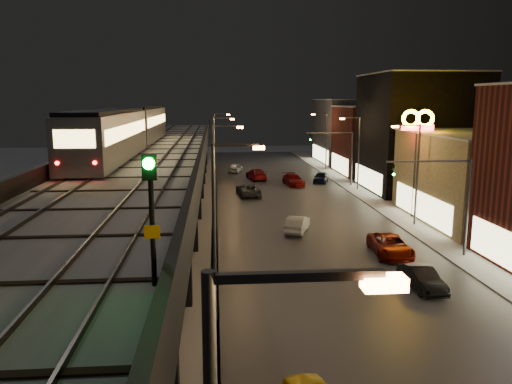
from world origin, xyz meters
name	(u,v)px	position (x,y,z in m)	size (l,w,h in m)	color
road_surface	(301,217)	(7.50, 35.00, 0.03)	(17.00, 120.00, 0.06)	#46474D
sidewalk_right	(403,215)	(17.50, 35.00, 0.07)	(4.00, 120.00, 0.14)	#9FA1A8
under_viaduct_pavement	(158,220)	(-6.00, 35.00, 0.03)	(11.00, 120.00, 0.06)	#9FA1A8
elevated_viaduct	(152,165)	(-6.00, 31.84, 5.62)	(9.00, 100.00, 6.30)	black
viaduct_trackbed	(151,155)	(-6.01, 31.97, 6.39)	(8.40, 100.00, 0.32)	#B2B7C1
viaduct_parapet_streetside	(203,150)	(-1.65, 32.00, 6.85)	(0.30, 100.00, 1.10)	black
viaduct_parapet_far	(99,150)	(-10.35, 32.00, 6.85)	(0.30, 100.00, 1.10)	black
building_c	(487,178)	(23.99, 32.00, 4.08)	(12.20, 15.20, 8.16)	#897C56
building_d	(418,133)	(23.99, 48.00, 7.08)	(12.20, 13.20, 14.16)	black
building_e	(380,140)	(23.99, 62.00, 5.08)	(12.20, 12.20, 10.16)	#491913
building_f	(354,131)	(23.99, 76.00, 5.58)	(12.20, 16.20, 11.16)	#3A3A41
streetlight_left_1	(220,220)	(-0.43, 13.00, 5.24)	(2.57, 0.28, 9.00)	#38383A
streetlight_left_2	(217,170)	(-0.43, 31.00, 5.24)	(2.57, 0.28, 9.00)	#38383A
streetlight_right_2	(415,167)	(16.73, 31.00, 5.24)	(2.56, 0.28, 9.00)	#38383A
streetlight_left_3	(216,149)	(-0.43, 49.00, 5.24)	(2.57, 0.28, 9.00)	#38383A
streetlight_right_3	(357,148)	(16.73, 49.00, 5.24)	(2.56, 0.28, 9.00)	#38383A
streetlight_left_4	(216,138)	(-0.43, 67.00, 5.24)	(2.57, 0.28, 9.00)	#38383A
streetlight_right_4	(325,137)	(16.73, 67.00, 5.24)	(2.56, 0.28, 9.00)	#38383A
traffic_light_rig_a	(453,195)	(15.84, 22.00, 4.50)	(6.10, 0.34, 7.00)	#38383A
traffic_light_rig_b	(343,151)	(15.84, 52.00, 4.50)	(6.10, 0.34, 7.00)	#38383A
subway_train	(130,128)	(-8.50, 36.74, 8.47)	(3.11, 37.40, 3.72)	gray
rail_signal	(151,194)	(-2.10, 0.72, 8.89)	(0.37, 0.44, 3.19)	black
car_near_white	(297,225)	(6.22, 29.55, 0.70)	(1.47, 4.23, 1.39)	silver
car_mid_silver	(248,190)	(3.20, 45.95, 0.73)	(2.41, 5.22, 1.45)	#414346
car_mid_dark	(256,175)	(5.11, 57.84, 0.76)	(2.12, 5.22, 1.52)	maroon
car_far_white	(235,168)	(2.48, 65.10, 0.71)	(1.68, 4.18, 1.42)	silver
car_onc_silver	(422,280)	(11.40, 16.12, 0.66)	(1.41, 4.03, 1.33)	black
car_onc_dark	(390,246)	(11.82, 22.65, 0.73)	(2.43, 5.27, 1.47)	maroon
car_onc_white	(293,180)	(9.50, 52.63, 0.72)	(2.03, 5.00, 1.45)	#6E0606
car_onc_red	(321,178)	(13.55, 54.54, 0.73)	(1.71, 4.26, 1.45)	black
sign_mcdonalds	(417,130)	(18.00, 33.95, 8.30)	(3.03, 0.60, 10.18)	#38383A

